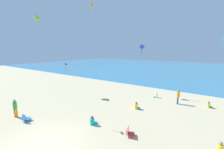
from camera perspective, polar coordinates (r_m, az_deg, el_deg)
ground_plane at (r=17.60m, az=3.92°, el=-10.48°), size 120.00×120.00×0.00m
ocean_water at (r=53.53m, az=25.11°, el=2.29°), size 120.00×60.00×0.05m
beach_chair_far_right at (r=14.82m, az=-31.23°, el=-14.69°), size 0.59×0.69×0.64m
beach_chair_far_left at (r=11.05m, az=6.87°, el=-21.84°), size 0.82×0.78×0.65m
person_0 at (r=15.46m, az=9.74°, el=-12.40°), size 0.69×0.52×0.77m
person_1 at (r=18.70m, az=34.16°, el=-10.15°), size 0.60×0.54×0.68m
person_2 at (r=19.53m, az=17.18°, el=-8.09°), size 0.58×0.44×0.66m
person_3 at (r=12.48m, az=-7.77°, el=-18.00°), size 0.45×0.66×0.76m
person_4 at (r=15.98m, az=-34.21°, el=-10.68°), size 0.46×0.46×1.66m
person_5 at (r=17.96m, az=24.84°, el=-7.65°), size 0.35×0.35×1.71m
kite_orange at (r=23.72m, az=-8.36°, el=26.14°), size 0.71×0.89×1.64m
kite_teal at (r=21.87m, az=38.11°, el=11.25°), size 0.46×0.42×1.33m
kite_purple at (r=31.65m, az=7.59°, el=19.10°), size 0.40×0.42×1.11m
kite_lime at (r=24.74m, az=-28.14°, el=19.74°), size 1.20×1.38×2.19m
kite_black at (r=12.60m, az=-18.05°, el=3.99°), size 0.46×0.45×0.96m
kite_blue at (r=19.83m, az=11.87°, el=10.61°), size 0.66×0.44×1.53m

